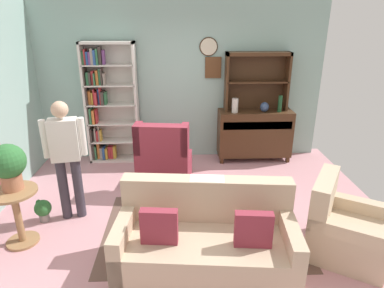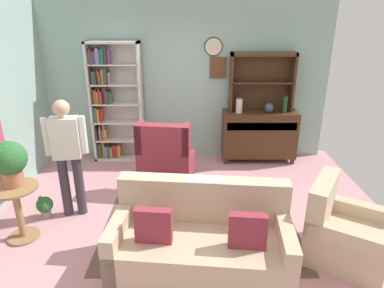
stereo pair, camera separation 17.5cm
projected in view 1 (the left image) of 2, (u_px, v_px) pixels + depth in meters
ground_plane at (185, 217)px, 4.47m from camera, size 5.40×4.60×0.02m
wall_back at (182, 81)px, 5.94m from camera, size 5.00×0.09×2.80m
area_rug at (202, 229)px, 4.19m from camera, size 2.40×1.67×0.01m
bookshelf at (107, 103)px, 5.84m from camera, size 0.90×0.30×2.10m
sideboard at (254, 133)px, 6.07m from camera, size 1.30×0.45×0.92m
sideboard_hutch at (257, 73)px, 5.79m from camera, size 1.10×0.26×1.00m
vase_tall at (235, 105)px, 5.78m from camera, size 0.11×0.11×0.24m
vase_round at (264, 107)px, 5.83m from camera, size 0.15×0.15×0.17m
bottle_wine at (280, 104)px, 5.80m from camera, size 0.07×0.07×0.29m
couch_floral at (206, 241)px, 3.47m from camera, size 1.87×1.02×0.90m
armchair_floral at (344, 231)px, 3.68m from camera, size 1.06×1.05×0.88m
wingback_chair at (164, 162)px, 5.16m from camera, size 0.87×0.89×1.05m
plant_stand at (17, 211)px, 3.81m from camera, size 0.52×0.52×0.68m
potted_plant_large at (7, 164)px, 3.64m from camera, size 0.38×0.38×0.53m
potted_plant_small at (43, 209)px, 4.31m from camera, size 0.21×0.21×0.29m
person_reading at (66, 153)px, 4.15m from camera, size 0.53×0.26×1.56m
coffee_table at (193, 199)px, 4.19m from camera, size 0.80×0.50×0.42m
book_stack at (185, 189)px, 4.24m from camera, size 0.21×0.14×0.05m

